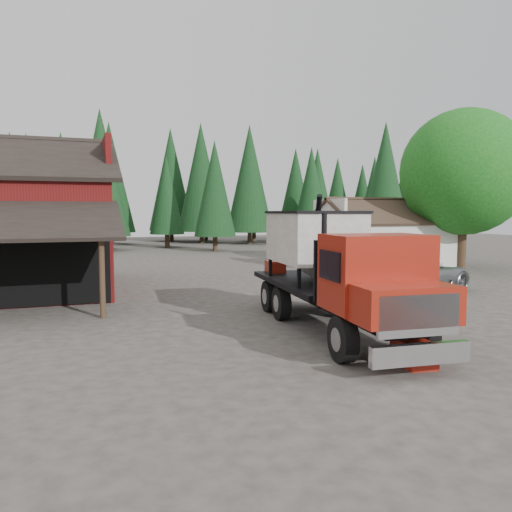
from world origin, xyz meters
name	(u,v)px	position (x,y,z in m)	size (l,w,h in m)	color
ground	(276,318)	(0.00, 0.00, 0.00)	(120.00, 120.00, 0.00)	#403732
farmhouse	(382,242)	(13.00, 13.00, 1.67)	(8.60, 6.42, 4.65)	silver
deciduous_tree	(464,177)	(17.01, 9.97, 5.91)	(8.00, 8.00, 10.20)	#382619
conifer_backdrop	(136,245)	(0.00, 42.00, 0.00)	(76.00, 16.00, 16.00)	black
near_pine_b	(215,188)	(6.00, 30.00, 5.89)	(3.96, 3.96, 10.40)	#382619
near_pine_c	(385,179)	(22.00, 26.00, 6.89)	(4.84, 4.84, 12.40)	#382619
near_pine_d	(101,173)	(-4.00, 34.00, 7.39)	(5.28, 5.28, 13.40)	#382619
feed_truck	(334,266)	(1.02, -2.19, 2.00)	(3.38, 9.68, 4.28)	black
silver_car	(414,274)	(8.00, 3.00, 0.85)	(2.83, 6.13, 1.70)	#97999E
equip_box	(414,353)	(1.12, -6.00, 0.30)	(0.70, 1.10, 0.60)	maroon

